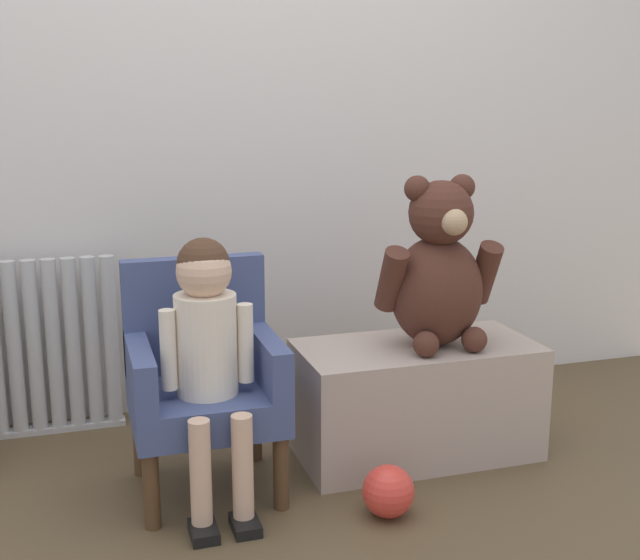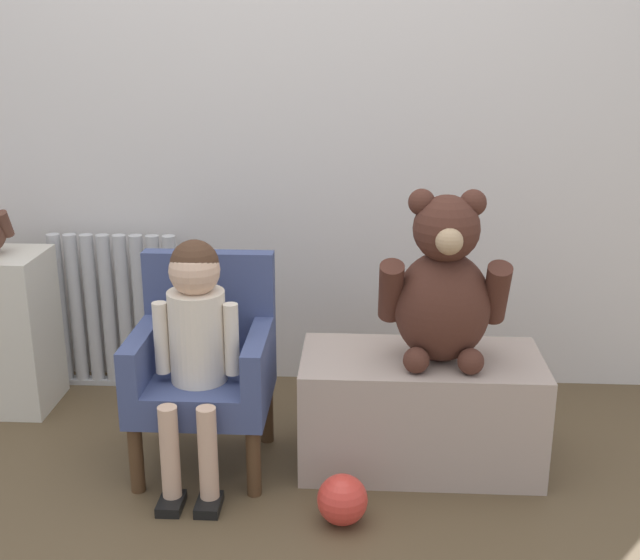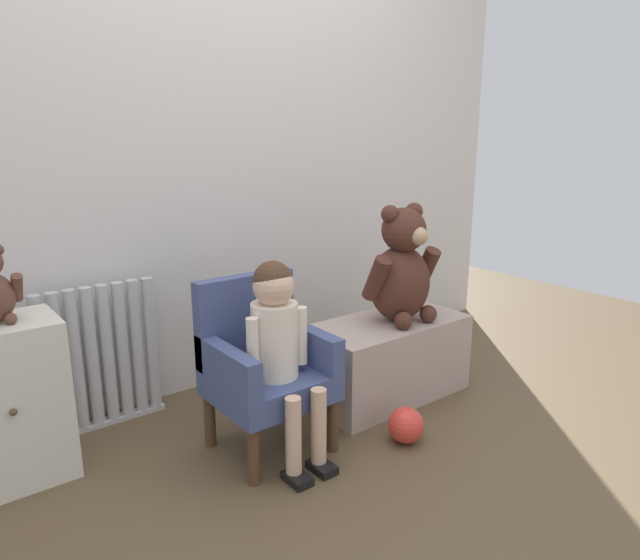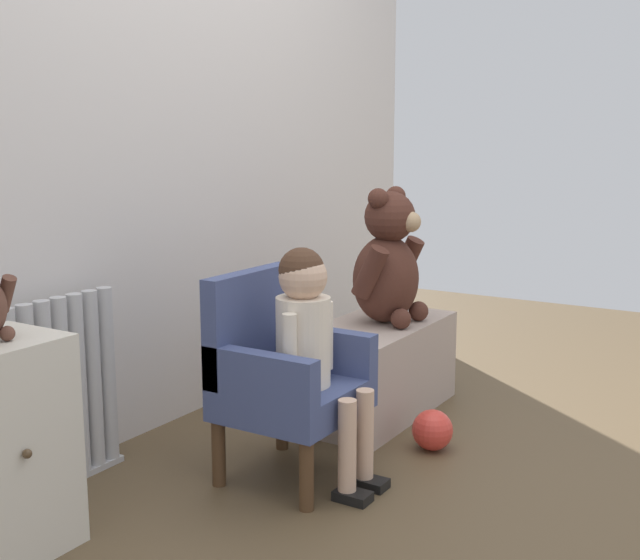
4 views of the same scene
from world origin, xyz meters
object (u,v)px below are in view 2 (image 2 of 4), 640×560
object	(u,v)px
radiator	(117,312)
low_bench	(420,410)
child_armchair	(205,361)
toy_ball	(342,500)
child_figure	(195,328)
large_teddy_bear	(443,288)

from	to	relation	value
radiator	low_bench	bearing A→B (deg)	-25.00
child_armchair	low_bench	size ratio (longest dim) A/B	0.88
child_armchair	toy_ball	xyz separation A→B (m)	(0.44, -0.33, -0.27)
child_armchair	child_figure	xyz separation A→B (m)	(0.00, -0.11, 0.15)
low_bench	large_teddy_bear	size ratio (longest dim) A/B	1.41
radiator	large_teddy_bear	size ratio (longest dim) A/B	1.14
low_bench	toy_ball	world-z (taller)	low_bench
radiator	child_armchair	distance (m)	0.70
radiator	toy_ball	xyz separation A→B (m)	(0.89, -0.87, -0.23)
radiator	child_armchair	bearing A→B (deg)	-50.38
radiator	toy_ball	world-z (taller)	radiator
radiator	child_figure	xyz separation A→B (m)	(0.44, -0.64, 0.19)
radiator	child_figure	world-z (taller)	child_figure
low_bench	large_teddy_bear	distance (m)	0.42
child_armchair	toy_ball	world-z (taller)	child_armchair
radiator	child_figure	size ratio (longest dim) A/B	0.80
radiator	large_teddy_bear	distance (m)	1.32
child_figure	toy_ball	xyz separation A→B (m)	(0.44, -0.22, -0.42)
radiator	low_bench	xyz separation A→B (m)	(1.12, -0.52, -0.12)
child_figure	large_teddy_bear	world-z (taller)	large_teddy_bear
toy_ball	child_armchair	bearing A→B (deg)	142.99
low_bench	large_teddy_bear	bearing A→B (deg)	-21.02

